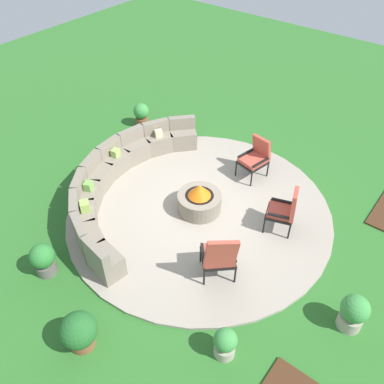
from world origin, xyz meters
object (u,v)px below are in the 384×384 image
Objects in this scene: fire_pit at (199,200)px; potted_plant_0 at (354,312)px; potted_plant_2 at (43,259)px; potted_plant_3 at (225,343)px; lounge_chair_front_right at (285,209)px; lounge_chair_back_left at (256,157)px; potted_plant_1 at (142,114)px; curved_stone_bench at (120,180)px; lounge_chair_front_left at (219,256)px; potted_plant_4 at (79,331)px.

potted_plant_0 is (-0.65, -3.64, 0.07)m from fire_pit.
potted_plant_3 is (0.74, -3.55, -0.05)m from potted_plant_2.
potted_plant_0 is at bearing -141.94° from lounge_chair_front_right.
lounge_chair_back_left is 3.72m from potted_plant_1.
potted_plant_3 is at bearing -112.77° from curved_stone_bench.
lounge_chair_front_right is at bearing 11.30° from potted_plant_3.
curved_stone_bench is at bearing 89.85° from potted_plant_0.
lounge_chair_back_left is (2.98, 1.05, -0.04)m from lounge_chair_front_left.
potted_plant_2 is (-3.07, 1.27, 0.04)m from fire_pit.
fire_pit is 1.82m from lounge_chair_back_left.
potted_plant_1 is at bearing 33.85° from curved_stone_bench.
lounge_chair_front_right reaches higher than curved_stone_bench.
potted_plant_3 is (-2.34, -2.28, -0.00)m from fire_pit.
lounge_chair_front_left is at bearing -131.68° from fire_pit.
fire_pit reaches higher than potted_plant_4.
potted_plant_4 is (-2.98, 3.26, -0.01)m from potted_plant_0.
lounge_chair_front_right is (1.80, -0.34, -0.03)m from lounge_chair_front_left.
lounge_chair_front_left reaches higher than potted_plant_2.
lounge_chair_front_left reaches higher than curved_stone_bench.
potted_plant_4 is at bearing 124.22° from potted_plant_3.
lounge_chair_front_left is at bearing -100.36° from curved_stone_bench.
fire_pit is 1.59× the size of potted_plant_3.
potted_plant_4 is at bearing 143.46° from lounge_chair_front_right.
potted_plant_4 reaches higher than potted_plant_3.
potted_plant_1 is 7.04m from potted_plant_3.
potted_plant_2 is (-1.87, 2.62, -0.27)m from lounge_chair_front_left.
lounge_chair_front_right reaches higher than potted_plant_2.
fire_pit is at bearing 94.55° from lounge_chair_front_left.
fire_pit is 3.64m from potted_plant_4.
lounge_chair_front_right is 4.73m from potted_plant_2.
lounge_chair_front_right is 2.32m from potted_plant_0.
potted_plant_0 reaches higher than potted_plant_4.
lounge_chair_front_left is 2.37m from potted_plant_0.
potted_plant_3 is (-1.69, 1.36, -0.08)m from potted_plant_0.
potted_plant_0 is (-1.25, -1.95, -0.21)m from lounge_chair_front_right.
lounge_chair_front_left reaches higher than lounge_chair_front_right.
lounge_chair_front_right is at bearing 151.62° from lounge_chair_back_left.
fire_pit is 1.84m from lounge_chair_front_left.
lounge_chair_back_left reaches higher than curved_stone_bench.
potted_plant_1 is (3.01, 4.77, -0.28)m from lounge_chair_front_left.
potted_plant_4 is (-3.62, -0.39, 0.06)m from fire_pit.
curved_stone_bench reaches higher than potted_plant_3.
lounge_chair_front_left is at bearing 121.17° from lounge_chair_back_left.
lounge_chair_front_right is 1.05× the size of lounge_chair_back_left.
curved_stone_bench reaches higher than potted_plant_4.
potted_plant_0 is (0.56, -2.29, -0.24)m from lounge_chair_front_left.
lounge_chair_front_right reaches higher than potted_plant_1.
lounge_chair_front_right is 5.26m from potted_plant_1.
curved_stone_bench is 4.71× the size of lounge_chair_back_left.
lounge_chair_front_left reaches higher than fire_pit.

